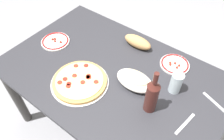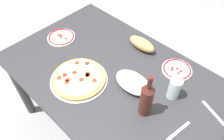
{
  "view_description": "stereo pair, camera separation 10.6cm",
  "coord_description": "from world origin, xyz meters",
  "views": [
    {
      "loc": [
        -0.57,
        0.74,
        1.78
      ],
      "look_at": [
        0.0,
        0.0,
        0.74
      ],
      "focal_mm": 35.41,
      "sensor_mm": 36.0,
      "label": 1
    },
    {
      "loc": [
        -0.65,
        0.67,
        1.78
      ],
      "look_at": [
        0.0,
        0.0,
        0.74
      ],
      "focal_mm": 35.41,
      "sensor_mm": 36.0,
      "label": 2
    }
  ],
  "objects": [
    {
      "name": "side_plate_far",
      "position": [
        -0.29,
        -0.31,
        0.72
      ],
      "size": [
        0.19,
        0.19,
        0.02
      ],
      "color": "white",
      "rests_on": "dining_table"
    },
    {
      "name": "bread_loaf",
      "position": [
        0.01,
        -0.32,
        0.75
      ],
      "size": [
        0.21,
        0.09,
        0.08
      ],
      "primitive_type": "ellipsoid",
      "color": "tan",
      "rests_on": "dining_table"
    },
    {
      "name": "side_plate_near",
      "position": [
        0.51,
        0.01,
        0.72
      ],
      "size": [
        0.21,
        0.21,
        0.02
      ],
      "color": "white",
      "rests_on": "dining_table"
    },
    {
      "name": "ground_plane",
      "position": [
        0.0,
        0.0,
        0.0
      ],
      "size": [
        8.0,
        8.0,
        0.0
      ],
      "primitive_type": "plane",
      "color": "gray",
      "rests_on": "ground"
    },
    {
      "name": "pepperoni_pizza",
      "position": [
        0.11,
        0.18,
        0.73
      ],
      "size": [
        0.36,
        0.36,
        0.03
      ],
      "color": "#B7B7BC",
      "rests_on": "dining_table"
    },
    {
      "name": "dining_table",
      "position": [
        0.0,
        0.0,
        0.61
      ],
      "size": [
        1.42,
        0.92,
        0.71
      ],
      "color": "#2D2D33",
      "rests_on": "ground"
    },
    {
      "name": "fork_left",
      "position": [
        -0.53,
        0.05,
        0.71
      ],
      "size": [
        0.04,
        0.17,
        0.0
      ],
      "primitive_type": "cube",
      "rotation": [
        0.0,
        0.0,
        4.55
      ],
      "color": "#B7B7BC",
      "rests_on": "dining_table"
    },
    {
      "name": "baked_pasta_dish",
      "position": [
        -0.16,
        -0.01,
        0.75
      ],
      "size": [
        0.24,
        0.15,
        0.08
      ],
      "color": "white",
      "rests_on": "dining_table"
    },
    {
      "name": "wine_bottle",
      "position": [
        -0.32,
        0.08,
        0.83
      ],
      "size": [
        0.07,
        0.07,
        0.3
      ],
      "color": "#471E19",
      "rests_on": "dining_table"
    },
    {
      "name": "fork_right",
      "position": [
        -0.61,
        -0.18,
        0.71
      ],
      "size": [
        0.16,
        0.07,
        0.0
      ],
      "primitive_type": "cube",
      "rotation": [
        0.0,
        0.0,
        2.78
      ],
      "color": "#B7B7BC",
      "rests_on": "dining_table"
    },
    {
      "name": "water_glass",
      "position": [
        -0.38,
        -0.12,
        0.78
      ],
      "size": [
        0.07,
        0.07,
        0.14
      ],
      "primitive_type": "cylinder",
      "color": "silver",
      "rests_on": "dining_table"
    }
  ]
}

